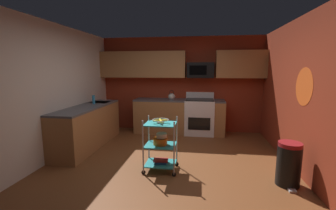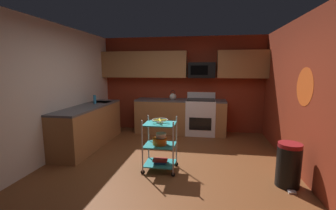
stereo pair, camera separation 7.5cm
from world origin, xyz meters
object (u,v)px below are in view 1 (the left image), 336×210
Objects in this scene: fruit_bowl at (161,121)px; trash_can at (289,164)px; book_stack at (161,161)px; microwave at (200,70)px; mixing_bowl_large at (160,141)px; kettle at (172,97)px; mixing_bowl_small at (162,135)px; oven_range at (199,116)px; rolling_cart at (161,145)px; dish_soap_bottle at (94,100)px.

fruit_bowl is 0.41× the size of trash_can.
microwave is at bearing 75.81° from book_stack.
fruit_bowl is at bearing 173.94° from trash_can.
mixing_bowl_large is at bearing 180.00° from fruit_bowl.
mixing_bowl_large is 0.95× the size of kettle.
kettle reaches higher than mixing_bowl_small.
oven_range is 2.46m from book_stack.
kettle is at bearing 93.09° from fruit_bowl.
oven_range is 1.20× the size of rolling_cart.
rolling_cart reaches higher than book_stack.
fruit_bowl is at bearing -141.83° from mixing_bowl_small.
mixing_bowl_small is at bearing 38.17° from book_stack.
oven_range is at bearing 23.17° from dish_soap_bottle.
dish_soap_bottle is (-1.71, -1.05, 0.02)m from kettle.
mixing_bowl_small is (-0.61, -2.35, 0.14)m from oven_range.
kettle is at bearing -179.71° from oven_range.
oven_range is 4.25× the size of book_stack.
mixing_bowl_large is at bearing 173.96° from trash_can.
rolling_cart is (-0.62, -2.36, -0.03)m from oven_range.
microwave is 2.75m from mixing_bowl_small.
book_stack is at bearing -35.42° from dish_soap_bottle.
kettle is at bearing 129.37° from trash_can.
oven_range is at bearing 75.06° from mixing_bowl_large.
dish_soap_bottle is 4.16m from trash_can.
fruit_bowl is (-0.62, -2.46, -0.82)m from microwave.
fruit_bowl is 1.03× the size of kettle.
fruit_bowl is at bearing 0.00° from rolling_cart.
oven_range is 4.17× the size of kettle.
oven_range reaches higher than book_stack.
mixing_bowl_small is 2.30m from dish_soap_bottle.
rolling_cart is 1.39× the size of trash_can.
microwave reaches higher than mixing_bowl_small.
mixing_bowl_small is at bearing 38.17° from rolling_cart.
mixing_bowl_small is 2.00m from trash_can.
microwave reaches higher than mixing_bowl_large.
rolling_cart is 0.07m from mixing_bowl_large.
mixing_bowl_large is at bearing -104.32° from microwave.
microwave is 0.77× the size of rolling_cart.
microwave reaches higher than kettle.
mixing_bowl_small is 0.28× the size of trash_can.
kettle reaches higher than rolling_cart.
microwave is 2.83m from rolling_cart.
fruit_bowl is at bearing -35.42° from dish_soap_bottle.
book_stack is 0.39× the size of trash_can.
rolling_cart is 4.57× the size of dish_soap_bottle.
oven_range is at bearing 75.20° from fruit_bowl.
rolling_cart is at bearing 180.00° from fruit_bowl.
mixing_bowl_small is (-0.61, -2.45, -1.08)m from microwave.
microwave is 2.67m from fruit_bowl.
dish_soap_bottle is (-1.83, 1.31, 0.50)m from mixing_bowl_large.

